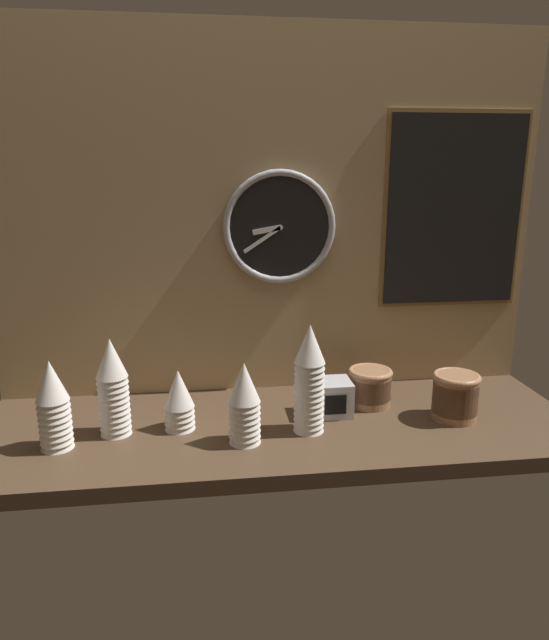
{
  "coord_description": "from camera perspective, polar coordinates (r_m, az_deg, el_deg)",
  "views": [
    {
      "loc": [
        -20.03,
        -140.29,
        66.7
      ],
      "look_at": [
        -1.3,
        4.0,
        27.33
      ],
      "focal_mm": 32.0,
      "sensor_mm": 36.0,
      "label": 1
    }
  ],
  "objects": [
    {
      "name": "ground_plane",
      "position": [
        1.57,
        0.67,
        -10.72
      ],
      "size": [
        160.0,
        56.0,
        4.0
      ],
      "primitive_type": "cube",
      "color": "#4C3826"
    },
    {
      "name": "wall_tiled_back",
      "position": [
        1.69,
        -0.56,
        10.31
      ],
      "size": [
        160.0,
        3.0,
        105.0
      ],
      "color": "tan",
      "rests_on": "ground_plane"
    },
    {
      "name": "cup_stack_far_left",
      "position": [
        1.48,
        -21.25,
        -7.93
      ],
      "size": [
        7.96,
        7.96,
        22.53
      ],
      "color": "white",
      "rests_on": "ground_plane"
    },
    {
      "name": "cup_stack_center_left",
      "position": [
        1.51,
        -9.53,
        -7.87
      ],
      "size": [
        7.96,
        7.96,
        16.31
      ],
      "color": "white",
      "rests_on": "ground_plane"
    },
    {
      "name": "cup_stack_center_right",
      "position": [
        1.46,
        3.5,
        -5.88
      ],
      "size": [
        7.96,
        7.96,
        28.75
      ],
      "color": "white",
      "rests_on": "ground_plane"
    },
    {
      "name": "cup_stack_center",
      "position": [
        1.41,
        -3.02,
        -8.31
      ],
      "size": [
        7.96,
        7.96,
        20.98
      ],
      "color": "white",
      "rests_on": "ground_plane"
    },
    {
      "name": "cup_stack_left",
      "position": [
        1.5,
        -15.86,
        -6.47
      ],
      "size": [
        7.96,
        7.96,
        25.64
      ],
      "color": "white",
      "rests_on": "ground_plane"
    },
    {
      "name": "bowl_stack_right",
      "position": [
        1.67,
        9.52,
        -6.51
      ],
      "size": [
        12.66,
        12.66,
        10.7
      ],
      "color": "#996B47",
      "rests_on": "ground_plane"
    },
    {
      "name": "bowl_stack_far_right",
      "position": [
        1.63,
        17.63,
        -7.17
      ],
      "size": [
        12.66,
        12.66,
        12.78
      ],
      "color": "#996B47",
      "rests_on": "ground_plane"
    },
    {
      "name": "wall_clock",
      "position": [
        1.66,
        0.51,
        9.26
      ],
      "size": [
        32.69,
        2.7,
        32.69
      ],
      "color": "black"
    },
    {
      "name": "menu_board",
      "position": [
        1.82,
        17.51,
        10.35
      ],
      "size": [
        43.68,
        1.32,
        57.84
      ],
      "color": "olive"
    },
    {
      "name": "napkin_dispenser",
      "position": [
        1.6,
        5.71,
        -7.71
      ],
      "size": [
        10.62,
        10.27,
        9.66
      ],
      "color": "#B7B7BC",
      "rests_on": "ground_plane"
    }
  ]
}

